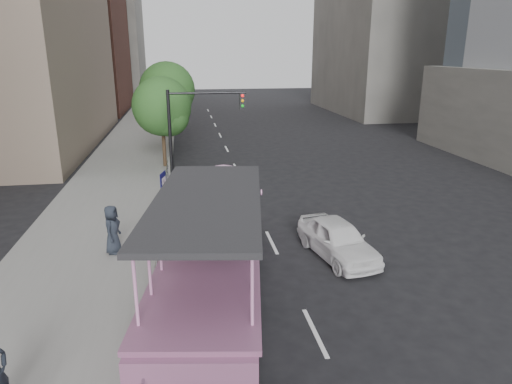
% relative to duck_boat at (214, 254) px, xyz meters
% --- Properties ---
extents(ground, '(160.00, 160.00, 0.00)m').
position_rel_duck_boat_xyz_m(ground, '(1.45, -0.50, -1.31)').
color(ground, black).
extents(sidewalk, '(5.50, 80.00, 0.30)m').
position_rel_duck_boat_xyz_m(sidewalk, '(-4.30, 9.50, -1.16)').
color(sidewalk, gray).
rests_on(sidewalk, ground).
extents(kerb_wall, '(0.24, 30.00, 0.36)m').
position_rel_duck_boat_xyz_m(kerb_wall, '(-1.67, 1.50, -0.83)').
color(kerb_wall, '#ABABA5').
rests_on(kerb_wall, sidewalk).
extents(guardrail, '(0.07, 22.00, 0.71)m').
position_rel_duck_boat_xyz_m(guardrail, '(-1.67, 1.50, -0.16)').
color(guardrail, '#A3A2A7').
rests_on(guardrail, kerb_wall).
extents(duck_boat, '(4.11, 10.86, 3.52)m').
position_rel_duck_boat_xyz_m(duck_boat, '(0.00, 0.00, 0.00)').
color(duck_boat, black).
rests_on(duck_boat, ground).
extents(car, '(2.36, 4.26, 1.37)m').
position_rel_duck_boat_xyz_m(car, '(4.53, 1.88, -0.62)').
color(car, white).
rests_on(car, ground).
extents(pedestrian_far, '(0.72, 0.95, 1.74)m').
position_rel_duck_boat_xyz_m(pedestrian_far, '(-3.34, 2.83, -0.14)').
color(pedestrian_far, '#232934').
rests_on(pedestrian_far, sidewalk).
extents(parking_sign, '(0.19, 0.64, 2.91)m').
position_rel_duck_boat_xyz_m(parking_sign, '(-1.55, 3.78, 0.50)').
color(parking_sign, black).
rests_on(parking_sign, ground).
extents(traffic_signal, '(4.20, 0.32, 5.20)m').
position_rel_duck_boat_xyz_m(traffic_signal, '(-0.26, 12.00, 2.19)').
color(traffic_signal, black).
rests_on(traffic_signal, ground).
extents(street_tree_near, '(3.52, 3.52, 5.72)m').
position_rel_duck_boat_xyz_m(street_tree_near, '(-1.86, 15.43, 2.51)').
color(street_tree_near, '#352718').
rests_on(street_tree_near, ground).
extents(street_tree_far, '(3.97, 3.97, 6.45)m').
position_rel_duck_boat_xyz_m(street_tree_far, '(-1.66, 21.43, 3.00)').
color(street_tree_far, '#352718').
rests_on(street_tree_far, ground).
extents(midrise_stone_b, '(16.00, 14.00, 20.00)m').
position_rel_duck_boat_xyz_m(midrise_stone_b, '(-14.55, 63.50, 8.69)').
color(midrise_stone_b, gray).
rests_on(midrise_stone_b, ground).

